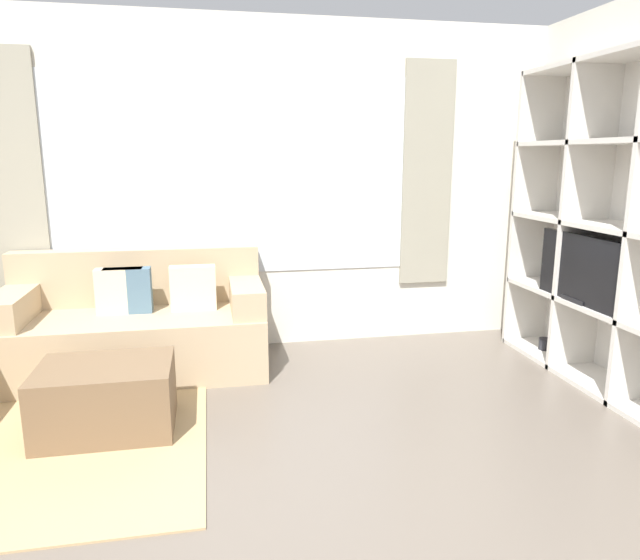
% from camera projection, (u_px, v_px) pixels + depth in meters
% --- Properties ---
extents(wall_back, '(6.62, 0.11, 2.70)m').
position_uv_depth(wall_back, '(234.00, 187.00, 4.69)').
color(wall_back, silver).
rests_on(wall_back, ground_plane).
extents(area_rug, '(2.04, 2.02, 0.01)m').
position_uv_depth(area_rug, '(25.00, 441.00, 3.28)').
color(area_rug, tan).
rests_on(area_rug, ground_plane).
extents(shelving_unit, '(0.41, 2.06, 2.27)m').
position_uv_depth(shelving_unit, '(620.00, 229.00, 3.88)').
color(shelving_unit, silver).
rests_on(shelving_unit, ground_plane).
extents(couch_main, '(1.89, 0.85, 0.90)m').
position_uv_depth(couch_main, '(138.00, 328.00, 4.31)').
color(couch_main, tan).
rests_on(couch_main, ground_plane).
extents(ottoman, '(0.77, 0.57, 0.41)m').
position_uv_depth(ottoman, '(107.00, 398.00, 3.37)').
color(ottoman, brown).
rests_on(ottoman, ground_plane).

